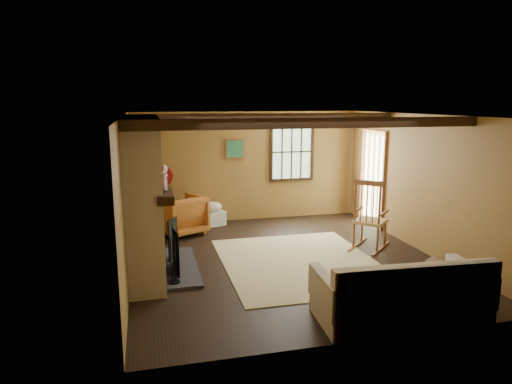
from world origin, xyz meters
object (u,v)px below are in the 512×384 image
object	(u,v)px
fireplace	(146,202)
sofa	(402,297)
rocking_chair	(369,219)
laundry_basket	(212,218)
armchair	(181,215)

from	to	relation	value
fireplace	sofa	size ratio (longest dim) A/B	1.15
rocking_chair	sofa	size ratio (longest dim) A/B	0.62
laundry_basket	armchair	size ratio (longest dim) A/B	0.58
rocking_chair	laundry_basket	bearing A→B (deg)	4.36
rocking_chair	armchair	bearing A→B (deg)	18.23
rocking_chair	sofa	xyz separation A→B (m)	(-0.92, -2.62, -0.25)
rocking_chair	laundry_basket	distance (m)	3.39
sofa	armchair	xyz separation A→B (m)	(-2.31, 4.32, 0.10)
laundry_basket	sofa	bearing A→B (deg)	-71.79
sofa	armchair	bearing A→B (deg)	121.66
laundry_basket	armchair	bearing A→B (deg)	-142.66
fireplace	rocking_chair	size ratio (longest dim) A/B	1.86
rocking_chair	laundry_basket	size ratio (longest dim) A/B	2.57
fireplace	laundry_basket	bearing A→B (deg)	60.98
fireplace	laundry_basket	xyz separation A→B (m)	(1.36, 2.46, -0.95)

